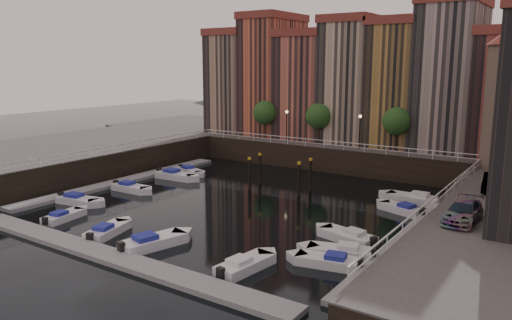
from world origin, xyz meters
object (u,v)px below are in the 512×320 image
Objects in this scene: boat_left_1 at (79,200)px; car_b at (493,184)px; corner_tower at (511,95)px; car_c at (463,213)px; mooring_pilings at (279,175)px; boat_left_2 at (130,188)px; gangway at (461,186)px; car_a at (506,186)px; boat_left_0 at (77,200)px.

boat_left_1 is 1.10× the size of car_b.
car_c is (0.31, -19.68, -6.53)m from corner_tower.
mooring_pilings is 1.37× the size of boat_left_2.
gangway is 1.83× the size of car_a.
mooring_pilings is at bearing -165.53° from gangway.
corner_tower reaches higher than gangway.
car_a reaches higher than car_c.
boat_left_1 is 36.54m from car_b.
car_b is at bearing -3.04° from mooring_pilings.
corner_tower reaches higher than boat_left_0.
boat_left_1 is (0.20, 0.10, -0.01)m from boat_left_0.
mooring_pilings is 15.64m from boat_left_2.
car_b is (33.75, 14.16, 3.32)m from boat_left_0.
gangway is (-2.90, -4.50, -8.28)m from corner_tower.
gangway is 32.74m from boat_left_2.
boat_left_1 is at bearing -146.96° from gangway.
corner_tower is 2.18× the size of mooring_pilings.
mooring_pilings is 21.77m from car_a.
boat_left_1 is 1.00× the size of car_a.
car_a is at bearing -54.12° from gangway.
car_c is (-1.26, -9.00, -0.11)m from car_a.
boat_left_0 is at bearing -130.79° from mooring_pilings.
gangway is 2.01× the size of car_b.
boat_left_2 is at bearing 175.90° from car_a.
car_c is at bearing -97.10° from car_b.
car_a is (21.59, -1.76, 2.12)m from mooring_pilings.
car_c reaches higher than boat_left_0.
car_a reaches higher than boat_left_1.
mooring_pilings is at bearing 171.33° from car_b.
boat_left_0 is 1.02× the size of boat_left_2.
car_c reaches higher than boat_left_2.
car_a is 0.99× the size of car_c.
car_a is at bearing -39.14° from car_b.
car_b is (0.56, -10.01, -6.51)m from corner_tower.
gangway is at bearing -122.80° from corner_tower.
boat_left_2 is 33.19m from car_c.
car_b is at bearing -86.78° from corner_tower.
car_c is (-0.25, -9.67, -0.01)m from car_b.
gangway is 1.81× the size of car_c.
car_a reaches higher than mooring_pilings.
boat_left_1 is 0.98× the size of boat_left_2.
gangway is at bearing 20.47° from boat_left_1.
gangway is 15.62m from car_c.
corner_tower is 11.96m from car_b.
boat_left_0 is (-30.29, -19.68, -1.56)m from gangway.
boat_left_2 is (0.32, 6.05, 0.01)m from boat_left_1.
car_a is 9.09m from car_c.
gangway is at bearing 116.51° from car_b.
corner_tower is at bearing 57.20° from gangway.
mooring_pilings reaches higher than boat_left_0.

